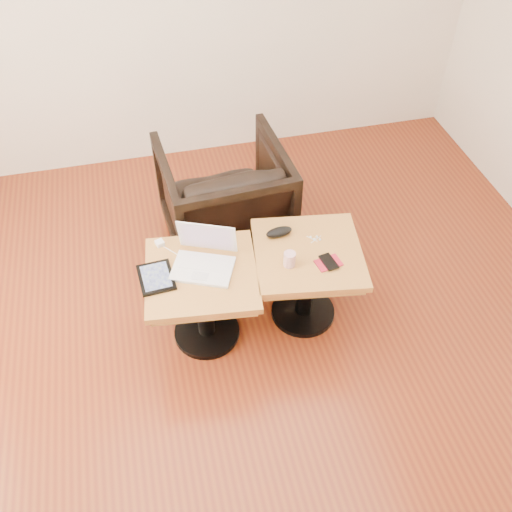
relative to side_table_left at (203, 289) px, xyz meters
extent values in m
cube|color=#5E2111|center=(0.20, -0.31, -0.41)|extent=(4.50, 4.50, 0.01)
cylinder|color=black|center=(0.00, 0.00, -0.40)|extent=(0.39, 0.39, 0.03)
cylinder|color=black|center=(0.00, 0.00, -0.14)|extent=(0.10, 0.10, 0.48)
cube|color=#A77222|center=(0.00, 0.00, 0.08)|extent=(0.61, 0.61, 0.04)
cube|color=#AE6730|center=(0.00, 0.00, 0.12)|extent=(0.67, 0.67, 0.04)
cylinder|color=black|center=(0.61, 0.02, -0.40)|extent=(0.39, 0.39, 0.03)
cylinder|color=black|center=(0.61, 0.02, -0.14)|extent=(0.10, 0.10, 0.48)
cube|color=#A77222|center=(0.61, 0.02, 0.08)|extent=(0.63, 0.63, 0.04)
cube|color=#AE6730|center=(0.61, 0.02, 0.12)|extent=(0.69, 0.69, 0.04)
cube|color=white|center=(0.01, 0.01, 0.15)|extent=(0.39, 0.34, 0.02)
cube|color=silver|center=(0.03, 0.04, 0.16)|extent=(0.29, 0.20, 0.00)
cube|color=silver|center=(-0.01, -0.05, 0.16)|extent=(0.10, 0.09, 0.00)
cube|color=white|center=(0.06, 0.14, 0.26)|extent=(0.32, 0.18, 0.21)
cube|color=maroon|center=(0.06, 0.14, 0.26)|extent=(0.28, 0.15, 0.18)
cube|color=black|center=(-0.24, 0.01, 0.14)|extent=(0.20, 0.24, 0.02)
cube|color=#191E38|center=(-0.24, 0.01, 0.15)|extent=(0.16, 0.20, 0.00)
cube|color=white|center=(-0.19, 0.26, 0.15)|extent=(0.06, 0.06, 0.03)
ellipsoid|color=black|center=(0.49, 0.18, 0.16)|extent=(0.17, 0.09, 0.05)
cylinder|color=#C15868|center=(0.48, -0.06, 0.18)|extent=(0.07, 0.07, 0.09)
sphere|color=white|center=(0.67, 0.10, 0.14)|extent=(0.01, 0.01, 0.01)
sphere|color=white|center=(0.69, 0.11, 0.14)|extent=(0.01, 0.01, 0.01)
sphere|color=white|center=(0.66, 0.12, 0.14)|extent=(0.01, 0.01, 0.01)
sphere|color=white|center=(0.70, 0.08, 0.14)|extent=(0.01, 0.01, 0.01)
cylinder|color=white|center=(0.67, 0.10, 0.14)|extent=(0.07, 0.05, 0.00)
cube|color=#A40812|center=(0.69, -0.10, 0.14)|extent=(0.15, 0.12, 0.01)
cube|color=black|center=(0.69, -0.10, 0.15)|extent=(0.09, 0.13, 0.01)
imported|color=black|center=(0.29, 0.82, -0.04)|extent=(0.84, 0.87, 0.74)
camera|label=1|loc=(-0.21, -2.13, 2.39)|focal=40.00mm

